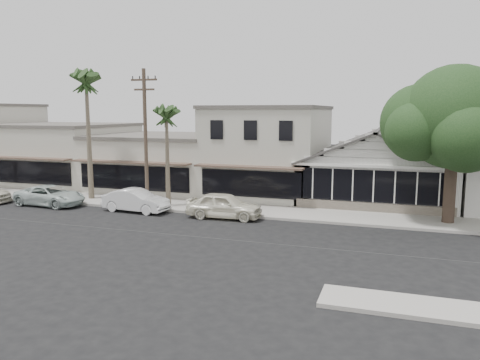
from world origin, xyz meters
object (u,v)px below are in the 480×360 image
(car_1, at_px, (136,200))
(shade_tree, at_px, (453,120))
(utility_pole, at_px, (146,136))
(car_0, at_px, (224,205))
(car_2, at_px, (50,196))

(car_1, bearing_deg, shade_tree, -77.12)
(utility_pole, bearing_deg, car_0, -7.79)
(shade_tree, bearing_deg, car_0, -167.63)
(car_0, bearing_deg, utility_pole, 79.75)
(car_1, distance_m, car_2, 6.55)
(car_0, distance_m, shade_tree, 13.74)
(utility_pole, bearing_deg, car_1, -112.27)
(utility_pole, distance_m, car_2, 8.09)
(car_0, bearing_deg, car_1, 88.31)
(car_1, bearing_deg, utility_pole, -18.06)
(car_0, relative_size, car_2, 0.93)
(car_2, height_order, shade_tree, shade_tree)
(car_0, relative_size, car_1, 1.03)
(car_0, relative_size, shade_tree, 0.51)
(car_0, distance_m, car_2, 12.53)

